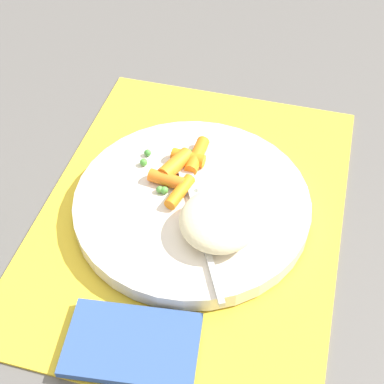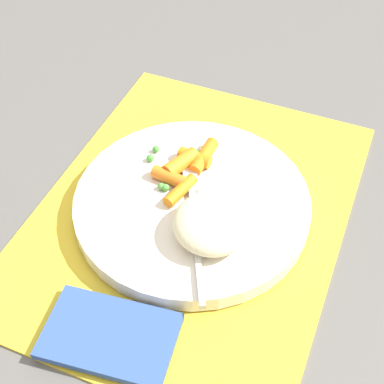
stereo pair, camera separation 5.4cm
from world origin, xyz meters
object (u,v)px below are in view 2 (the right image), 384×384
object	(u,v)px
rice_mound	(213,223)
fork	(193,212)
napkin	(110,336)
plate	(192,204)
carrot_portion	(187,167)

from	to	relation	value
rice_mound	fork	world-z (taller)	rice_mound
rice_mound	napkin	distance (m)	0.15
plate	fork	size ratio (longest dim) A/B	1.47
plate	rice_mound	bearing A→B (deg)	-134.45
napkin	fork	bearing A→B (deg)	-7.43
rice_mound	napkin	world-z (taller)	rice_mound
fork	napkin	world-z (taller)	fork
carrot_portion	plate	bearing A→B (deg)	-149.33
plate	napkin	size ratio (longest dim) A/B	2.14
plate	napkin	world-z (taller)	plate
rice_mound	plate	bearing A→B (deg)	45.55
plate	fork	xyz separation A→B (m)	(-0.02, -0.01, 0.01)
rice_mound	napkin	bearing A→B (deg)	160.53
carrot_portion	napkin	xyz separation A→B (m)	(-0.21, -0.01, -0.02)
plate	napkin	xyz separation A→B (m)	(-0.17, 0.01, -0.01)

